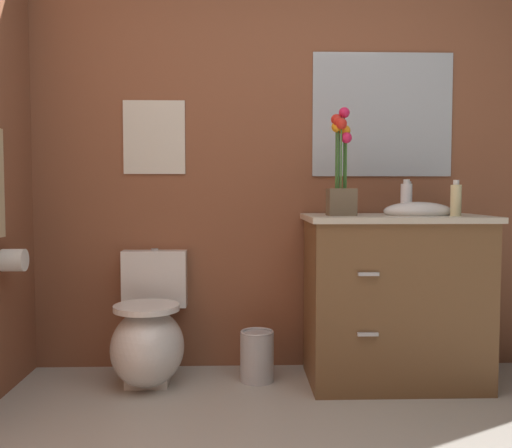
% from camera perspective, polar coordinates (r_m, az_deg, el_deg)
% --- Properties ---
extents(wall_back, '(4.51, 0.05, 2.50)m').
position_cam_1_polar(wall_back, '(3.32, 6.66, 7.35)').
color(wall_back, brown).
rests_on(wall_back, ground_plane).
extents(toilet, '(0.38, 0.59, 0.69)m').
position_cam_1_polar(toilet, '(3.12, -10.68, -11.08)').
color(toilet, white).
rests_on(toilet, ground_plane).
extents(vanity_cabinet, '(0.94, 0.56, 1.07)m').
position_cam_1_polar(vanity_cabinet, '(3.12, 13.70, -7.09)').
color(vanity_cabinet, brown).
rests_on(vanity_cabinet, ground_plane).
extents(flower_vase, '(0.14, 0.14, 0.56)m').
position_cam_1_polar(flower_vase, '(2.96, 8.53, 4.84)').
color(flower_vase, brown).
rests_on(flower_vase, vanity_cabinet).
extents(soap_bottle, '(0.05, 0.05, 0.18)m').
position_cam_1_polar(soap_bottle, '(3.03, 19.40, 2.31)').
color(soap_bottle, beige).
rests_on(soap_bottle, vanity_cabinet).
extents(lotion_bottle, '(0.06, 0.06, 0.19)m').
position_cam_1_polar(lotion_bottle, '(3.13, 14.83, 2.48)').
color(lotion_bottle, white).
rests_on(lotion_bottle, vanity_cabinet).
extents(trash_bin, '(0.18, 0.18, 0.27)m').
position_cam_1_polar(trash_bin, '(3.12, 0.10, -13.05)').
color(trash_bin, '#B7B7BC').
rests_on(trash_bin, ground_plane).
extents(wall_poster, '(0.35, 0.01, 0.41)m').
position_cam_1_polar(wall_poster, '(3.30, -10.17, 8.55)').
color(wall_poster, silver).
extents(wall_mirror, '(0.80, 0.01, 0.70)m').
position_cam_1_polar(wall_mirror, '(3.38, 12.55, 10.64)').
color(wall_mirror, '#B2BCC6').
extents(toilet_paper_roll, '(0.11, 0.11, 0.11)m').
position_cam_1_polar(toilet_paper_roll, '(3.01, -23.11, -3.35)').
color(toilet_paper_roll, white).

